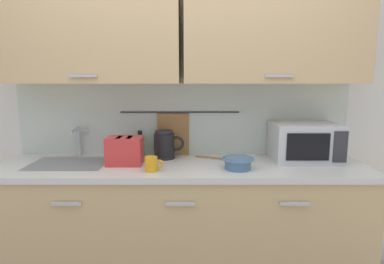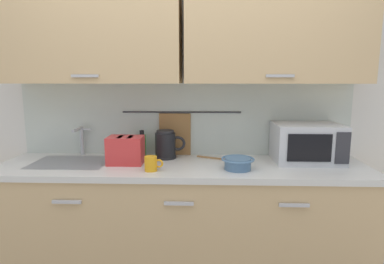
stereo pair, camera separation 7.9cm
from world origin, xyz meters
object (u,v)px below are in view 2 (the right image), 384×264
at_px(mixing_bowl, 238,163).
at_px(dish_soap_bottle, 142,145).
at_px(mug_near_sink, 151,164).
at_px(toaster, 126,150).
at_px(wooden_spoon, 219,159).
at_px(microwave, 307,143).
at_px(electric_kettle, 166,145).

bearing_deg(mixing_bowl, dish_soap_bottle, 153.20).
bearing_deg(mug_near_sink, toaster, 140.15).
relative_size(dish_soap_bottle, mixing_bowl, 0.92).
relative_size(dish_soap_bottle, wooden_spoon, 0.75).
xyz_separation_m(microwave, toaster, (-1.27, -0.11, -0.04)).
bearing_deg(electric_kettle, mixing_bowl, -29.62).
bearing_deg(microwave, mixing_bowl, -156.08).
relative_size(electric_kettle, mixing_bowl, 1.06).
xyz_separation_m(mug_near_sink, wooden_spoon, (0.44, 0.31, -0.04)).
relative_size(electric_kettle, dish_soap_bottle, 1.16).
distance_m(dish_soap_bottle, mug_near_sink, 0.43).
bearing_deg(mug_near_sink, electric_kettle, 80.62).
distance_m(electric_kettle, dish_soap_bottle, 0.20).
bearing_deg(microwave, toaster, -175.14).
bearing_deg(dish_soap_bottle, electric_kettle, -18.72).
xyz_separation_m(toaster, wooden_spoon, (0.65, 0.14, -0.09)).
bearing_deg(electric_kettle, mug_near_sink, -99.38).
relative_size(microwave, toaster, 1.80).
height_order(electric_kettle, toaster, electric_kettle).
height_order(electric_kettle, dish_soap_bottle, electric_kettle).
distance_m(mug_near_sink, wooden_spoon, 0.54).
bearing_deg(mixing_bowl, wooden_spoon, 113.47).
bearing_deg(microwave, mug_near_sink, -165.31).
height_order(mixing_bowl, toaster, toaster).
xyz_separation_m(electric_kettle, mixing_bowl, (0.50, -0.28, -0.06)).
bearing_deg(toaster, wooden_spoon, 12.28).
height_order(microwave, mixing_bowl, microwave).
bearing_deg(mixing_bowl, mug_near_sink, -174.49).
relative_size(electric_kettle, toaster, 0.89).
height_order(electric_kettle, mug_near_sink, electric_kettle).
distance_m(mug_near_sink, toaster, 0.27).
xyz_separation_m(mixing_bowl, wooden_spoon, (-0.11, 0.26, -0.04)).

